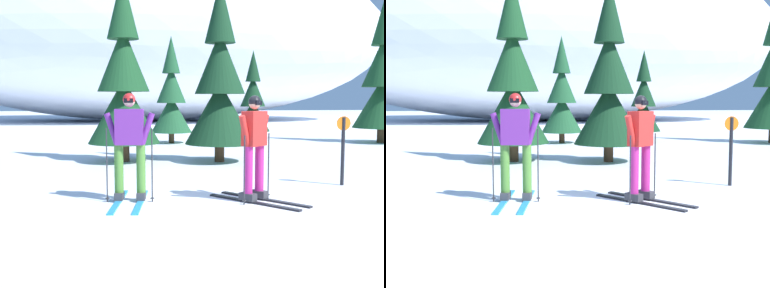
# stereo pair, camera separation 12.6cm
# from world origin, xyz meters

# --- Properties ---
(ground_plane) EXTENTS (120.00, 120.00, 0.00)m
(ground_plane) POSITION_xyz_m (0.00, 0.00, 0.00)
(ground_plane) COLOR white
(skier_red_jacket) EXTENTS (1.45, 1.62, 1.75)m
(skier_red_jacket) POSITION_xyz_m (0.36, 0.12, 0.91)
(skier_red_jacket) COLOR black
(skier_red_jacket) RESTS_ON ground
(skier_purple_jacket) EXTENTS (0.84, 1.81, 1.78)m
(skier_purple_jacket) POSITION_xyz_m (-1.68, 0.35, 0.95)
(skier_purple_jacket) COLOR #2893CC
(skier_purple_jacket) RESTS_ON ground
(pine_tree_center_left) EXTENTS (1.92, 1.92, 4.98)m
(pine_tree_center_left) POSITION_xyz_m (-1.84, 5.43, 2.09)
(pine_tree_center_left) COLOR #47301E
(pine_tree_center_left) RESTS_ON ground
(pine_tree_center) EXTENTS (1.57, 1.57, 4.05)m
(pine_tree_center) POSITION_xyz_m (-0.13, 10.71, 1.70)
(pine_tree_center) COLOR #47301E
(pine_tree_center) RESTS_ON ground
(pine_tree_center_right) EXTENTS (1.86, 1.86, 4.82)m
(pine_tree_center_right) POSITION_xyz_m (0.69, 5.06, 2.02)
(pine_tree_center_right) COLOR #47301E
(pine_tree_center_right) RESTS_ON ground
(pine_tree_right) EXTENTS (1.41, 1.41, 3.65)m
(pine_tree_right) POSITION_xyz_m (3.28, 11.59, 1.53)
(pine_tree_right) COLOR #47301E
(pine_tree_right) RESTS_ON ground
(snow_ridge_background) EXTENTS (37.69, 18.67, 12.99)m
(snow_ridge_background) POSITION_xyz_m (-0.39, 29.71, 6.50)
(snow_ridge_background) COLOR white
(snow_ridge_background) RESTS_ON ground
(trail_marker_post) EXTENTS (0.28, 0.07, 1.35)m
(trail_marker_post) POSITION_xyz_m (2.45, 1.32, 0.77)
(trail_marker_post) COLOR black
(trail_marker_post) RESTS_ON ground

